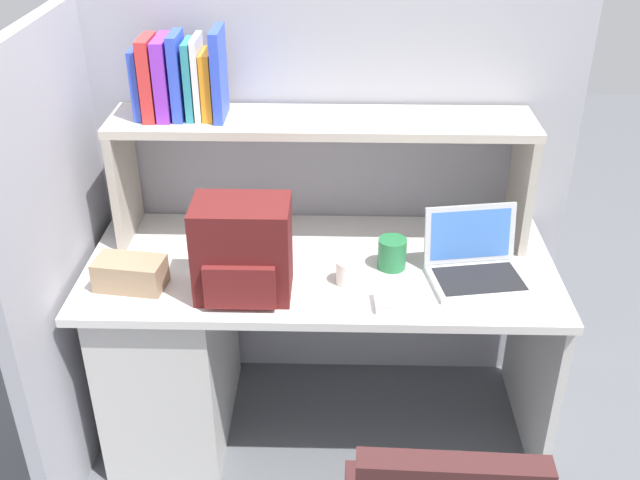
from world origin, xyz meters
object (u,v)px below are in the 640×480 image
Objects in this scene: backpack at (242,251)px; snack_canister at (392,253)px; computer_mouse at (384,301)px; paper_cup at (348,272)px; tissue_box at (130,273)px; laptop at (475,263)px.

snack_canister is at bearing 19.19° from backpack.
computer_mouse is 0.17m from paper_cup.
tissue_box reaches higher than computer_mouse.
laptop is at bearing 27.15° from computer_mouse.
computer_mouse is 0.24m from snack_canister.
snack_canister is at bearing 34.18° from paper_cup.
snack_canister is at bearing 169.62° from laptop.
laptop is 4.23× the size of paper_cup.
tissue_box is at bearing 176.12° from backpack.
laptop is at bearing 7.11° from paper_cup.
paper_cup is at bearing -172.89° from laptop.
computer_mouse is at bearing -8.05° from backpack.
tissue_box is (-0.81, 0.09, 0.03)m from computer_mouse.
backpack is at bearing -171.09° from laptop.
laptop is 1.13m from tissue_box.
laptop is 3.33× the size of computer_mouse.
backpack is at bearing 168.76° from computer_mouse.
computer_mouse is at bearing -149.65° from laptop.
tissue_box is 0.86m from snack_canister.
laptop is 0.27m from snack_canister.
laptop is 3.24× the size of snack_canister.
paper_cup is at bearing 11.17° from backpack.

